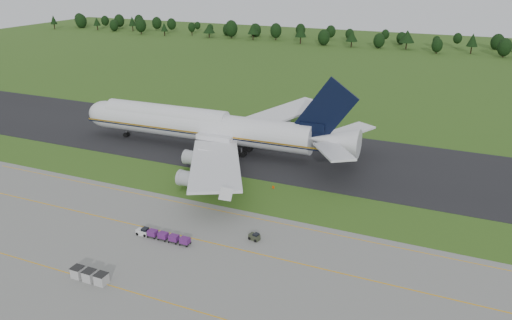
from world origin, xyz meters
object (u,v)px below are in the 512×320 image
at_px(aircraft, 206,126).
at_px(utility_cart, 254,237).
at_px(edge_markers, 248,183).
at_px(uld_row, 89,275).
at_px(baggage_train, 162,236).

bearing_deg(aircraft, utility_cart, -51.27).
distance_m(utility_cart, edge_markers, 25.43).
xyz_separation_m(aircraft, uld_row, (12.72, -62.28, -5.56)).
xyz_separation_m(aircraft, utility_cart, (32.05, -39.97, -5.95)).
bearing_deg(edge_markers, utility_cart, -63.13).
bearing_deg(utility_cart, edge_markers, 116.87).
xyz_separation_m(aircraft, edge_markers, (20.56, -17.28, -6.27)).
bearing_deg(utility_cart, uld_row, -130.92).
xyz_separation_m(baggage_train, utility_cart, (15.83, 6.67, -0.21)).
height_order(uld_row, edge_markers, uld_row).
height_order(aircraft, baggage_train, aircraft).
height_order(utility_cart, edge_markers, utility_cart).
distance_m(baggage_train, utility_cart, 17.18).
bearing_deg(baggage_train, utility_cart, 22.85).
bearing_deg(baggage_train, aircraft, 109.18).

